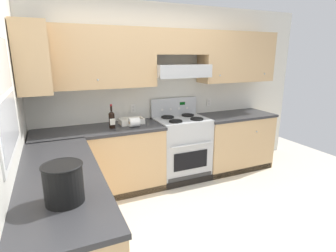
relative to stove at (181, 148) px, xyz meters
The scene contains 10 objects.
ground_plane 1.43m from the stove, 111.44° to the right, with size 7.04×7.04×0.00m, color beige.
wall_back 1.04m from the stove, 106.94° to the left, with size 4.68×0.57×2.55m.
wall_left 2.48m from the stove, 153.77° to the right, with size 0.47×4.00×2.55m.
counter_back_run 0.30m from the stove, behind, with size 3.60×0.65×0.91m.
counter_left_run 2.14m from the stove, 144.04° to the right, with size 0.63×1.91×0.91m.
stove is the anchor object (origin of this frame).
wine_bottle 1.18m from the stove, behind, with size 0.08×0.08×0.31m.
bowl 0.88m from the stove, behind, with size 0.33×0.21×0.08m.
bucket 2.50m from the stove, 134.91° to the right, with size 0.26×0.26×0.26m.
paper_towel_roll 0.91m from the stove, behind, with size 0.14×0.12×0.12m.
Camera 1 is at (-1.25, -2.16, 1.83)m, focal length 28.55 mm.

